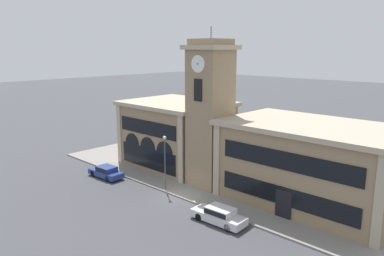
{
  "coord_description": "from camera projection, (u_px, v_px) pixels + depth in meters",
  "views": [
    {
      "loc": [
        24.83,
        -24.15,
        14.34
      ],
      "look_at": [
        -0.85,
        2.96,
        6.44
      ],
      "focal_mm": 35.0,
      "sensor_mm": 36.0,
      "label": 1
    }
  ],
  "objects": [
    {
      "name": "town_hall_left_wing",
      "position": [
        177.0,
        133.0,
        46.82
      ],
      "size": [
        12.34,
        10.23,
        8.0
      ],
      "color": "#937A5B",
      "rests_on": "ground_plane"
    },
    {
      "name": "street_lamp",
      "position": [
        165.0,
        154.0,
        37.99
      ],
      "size": [
        0.36,
        0.36,
        5.62
      ],
      "color": "#4C4C51",
      "rests_on": "sidewalk_kerb"
    },
    {
      "name": "clock_tower",
      "position": [
        210.0,
        114.0,
        38.65
      ],
      "size": [
        4.39,
        4.39,
        16.53
      ],
      "color": "#937A5B",
      "rests_on": "ground_plane"
    },
    {
      "name": "parked_car_near",
      "position": [
        106.0,
        172.0,
        42.49
      ],
      "size": [
        4.53,
        2.02,
        1.33
      ],
      "rotation": [
        0.0,
        0.0,
        3.19
      ],
      "color": "navy",
      "rests_on": "ground_plane"
    },
    {
      "name": "sidewalk_kerb",
      "position": [
        224.0,
        179.0,
        41.96
      ],
      "size": [
        43.56,
        14.49,
        0.15
      ],
      "color": "gray",
      "rests_on": "ground_plane"
    },
    {
      "name": "ground_plane",
      "position": [
        178.0,
        198.0,
        36.83
      ],
      "size": [
        300.0,
        300.0,
        0.0
      ],
      "primitive_type": "plane",
      "color": "#424247"
    },
    {
      "name": "town_hall_right_wing",
      "position": [
        311.0,
        164.0,
        34.8
      ],
      "size": [
        16.33,
        10.23,
        7.67
      ],
      "color": "#937A5B",
      "rests_on": "ground_plane"
    },
    {
      "name": "parked_car_mid",
      "position": [
        219.0,
        215.0,
        31.32
      ],
      "size": [
        4.91,
        2.01,
        1.42
      ],
      "rotation": [
        0.0,
        0.0,
        3.19
      ],
      "color": "silver",
      "rests_on": "ground_plane"
    }
  ]
}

